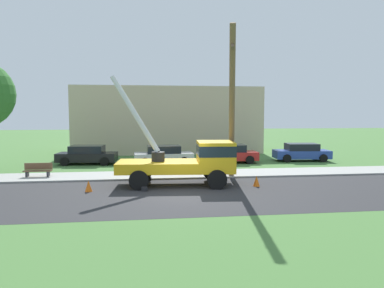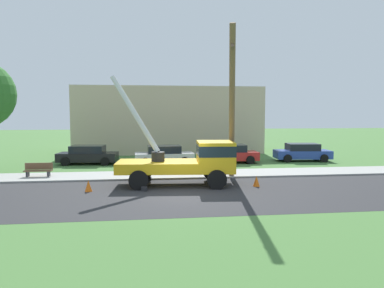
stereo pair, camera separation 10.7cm
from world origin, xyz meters
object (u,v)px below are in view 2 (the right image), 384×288
object	(u,v)px
parked_sedan_black	(88,155)
park_bench	(38,170)
traffic_cone_behind	(88,186)
parked_sedan_red	(229,154)
leaning_utility_pole	(232,104)
traffic_cone_ahead	(256,181)
parked_sedan_blue	(302,152)
parked_sedan_silver	(164,155)
utility_truck	(191,159)
traffic_cone_curbside	(220,175)

from	to	relation	value
parked_sedan_black	park_bench	distance (m)	6.11
traffic_cone_behind	parked_sedan_red	size ratio (longest dim) A/B	0.13
leaning_utility_pole	traffic_cone_ahead	distance (m)	4.41
parked_sedan_blue	park_bench	bearing A→B (deg)	-163.88
parked_sedan_silver	parked_sedan_blue	size ratio (longest dim) A/B	0.98
utility_truck	traffic_cone_behind	distance (m)	5.48
traffic_cone_behind	parked_sedan_blue	distance (m)	18.23
utility_truck	parked_sedan_black	xyz separation A→B (m)	(-6.85, 8.95, -0.70)
utility_truck	park_bench	size ratio (longest dim) A/B	4.21
traffic_cone_curbside	parked_sedan_silver	size ratio (longest dim) A/B	0.13
traffic_cone_behind	traffic_cone_curbside	bearing A→B (deg)	17.04
utility_truck	leaning_utility_pole	size ratio (longest dim) A/B	0.79
leaning_utility_pole	traffic_cone_ahead	xyz separation A→B (m)	(1.04, -1.36, -4.07)
parked_sedan_black	parked_sedan_blue	distance (m)	17.02
utility_truck	traffic_cone_ahead	xyz separation A→B (m)	(3.38, -0.86, -1.13)
parked_sedan_silver	park_bench	xyz separation A→B (m)	(-7.75, -4.93, -0.25)
traffic_cone_ahead	traffic_cone_behind	distance (m)	8.64
parked_sedan_black	park_bench	bearing A→B (deg)	-108.84
traffic_cone_ahead	park_bench	size ratio (longest dim) A/B	0.35
traffic_cone_curbside	park_bench	size ratio (longest dim) A/B	0.35
traffic_cone_curbside	traffic_cone_ahead	bearing A→B (deg)	-51.53
parked_sedan_blue	traffic_cone_curbside	bearing A→B (deg)	-137.92
traffic_cone_behind	traffic_cone_ahead	bearing A→B (deg)	1.29
parked_sedan_red	park_bench	xyz separation A→B (m)	(-12.86, -5.19, -0.25)
utility_truck	traffic_cone_curbside	distance (m)	2.41
park_bench	traffic_cone_curbside	bearing A→B (deg)	-10.94
parked_sedan_silver	parked_sedan_blue	world-z (taller)	same
utility_truck	parked_sedan_red	bearing A→B (deg)	64.20
parked_sedan_black	parked_sedan_red	distance (m)	10.91
parked_sedan_red	traffic_cone_behind	bearing A→B (deg)	-134.65
leaning_utility_pole	park_bench	size ratio (longest dim) A/B	5.32
traffic_cone_ahead	traffic_cone_behind	size ratio (longest dim) A/B	1.00
parked_sedan_black	parked_sedan_blue	size ratio (longest dim) A/B	1.00
traffic_cone_curbside	parked_sedan_black	distance (m)	11.69
traffic_cone_curbside	parked_sedan_silver	xyz separation A→B (m)	(-2.89, 6.98, 0.43)
traffic_cone_curbside	parked_sedan_red	world-z (taller)	parked_sedan_red
traffic_cone_curbside	parked_sedan_black	world-z (taller)	parked_sedan_black
parked_sedan_red	park_bench	bearing A→B (deg)	-158.04
utility_truck	traffic_cone_behind	bearing A→B (deg)	-168.68
leaning_utility_pole	park_bench	distance (m)	12.12
traffic_cone_ahead	park_bench	xyz separation A→B (m)	(-12.20, 4.03, 0.18)
parked_sedan_black	parked_sedan_blue	world-z (taller)	same
parked_sedan_red	park_bench	size ratio (longest dim) A/B	2.79
traffic_cone_ahead	park_bench	distance (m)	12.85
parked_sedan_red	traffic_cone_ahead	bearing A→B (deg)	-94.11
utility_truck	traffic_cone_behind	xyz separation A→B (m)	(-5.26, -1.05, -1.13)
parked_sedan_blue	leaning_utility_pole	bearing A→B (deg)	-133.81
parked_sedan_silver	parked_sedan_blue	distance (m)	11.26
park_bench	leaning_utility_pole	bearing A→B (deg)	-13.46
traffic_cone_ahead	parked_sedan_black	size ratio (longest dim) A/B	0.12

